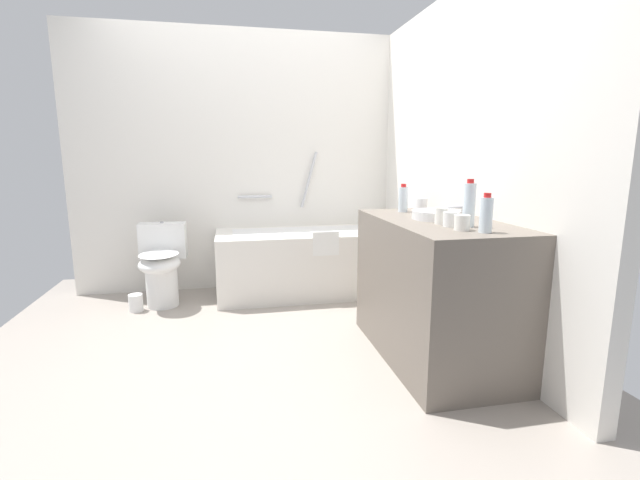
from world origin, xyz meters
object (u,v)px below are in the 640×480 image
(sink_faucet, at_px, (461,213))
(drinking_glass_2, at_px, (450,219))
(bathtub, at_px, (308,260))
(sink_basin, at_px, (436,215))
(drinking_glass_0, at_px, (421,206))
(drinking_glass_3, at_px, (462,223))
(water_bottle_1, at_px, (403,199))
(water_bottle_0, at_px, (469,205))
(drinking_glass_1, at_px, (441,216))
(toilet, at_px, (161,264))
(toilet_paper_roll, at_px, (136,303))
(water_bottle_2, at_px, (486,214))

(sink_faucet, bearing_deg, drinking_glass_2, -128.41)
(bathtub, bearing_deg, sink_basin, -69.30)
(drinking_glass_0, relative_size, drinking_glass_3, 1.28)
(sink_basin, xyz_separation_m, water_bottle_1, (-0.06, 0.37, 0.06))
(drinking_glass_2, bearing_deg, drinking_glass_3, -90.96)
(water_bottle_0, bearing_deg, drinking_glass_1, 129.17)
(sink_faucet, bearing_deg, bathtub, 116.50)
(toilet, distance_m, toilet_paper_roll, 0.36)
(toilet, distance_m, drinking_glass_1, 2.36)
(toilet_paper_roll, bearing_deg, water_bottle_0, -36.75)
(sink_basin, height_order, toilet_paper_roll, sink_basin)
(drinking_glass_2, bearing_deg, drinking_glass_0, 81.40)
(toilet, distance_m, drinking_glass_0, 2.17)
(bathtub, distance_m, water_bottle_2, 2.07)
(drinking_glass_2, bearing_deg, water_bottle_0, -19.59)
(bathtub, xyz_separation_m, toilet_paper_roll, (-1.45, -0.20, -0.24))
(water_bottle_2, xyz_separation_m, drinking_glass_1, (-0.09, 0.30, -0.04))
(drinking_glass_3, xyz_separation_m, toilet_paper_roll, (-1.93, 1.60, -0.83))
(sink_basin, distance_m, drinking_glass_1, 0.20)
(water_bottle_2, bearing_deg, toilet_paper_roll, 139.96)
(sink_basin, height_order, drinking_glass_1, drinking_glass_1)
(drinking_glass_0, xyz_separation_m, drinking_glass_1, (-0.09, -0.46, -0.00))
(sink_faucet, relative_size, toilet_paper_roll, 1.09)
(drinking_glass_0, bearing_deg, water_bottle_1, 132.27)
(sink_faucet, distance_m, drinking_glass_1, 0.30)
(water_bottle_0, height_order, toilet_paper_roll, water_bottle_0)
(water_bottle_0, distance_m, water_bottle_2, 0.18)
(sink_faucet, distance_m, drinking_glass_0, 0.31)
(toilet, height_order, drinking_glass_1, drinking_glass_1)
(bathtub, height_order, water_bottle_0, bathtub)
(water_bottle_1, bearing_deg, drinking_glass_0, -47.73)
(water_bottle_1, xyz_separation_m, drinking_glass_0, (0.09, -0.10, -0.04))
(sink_faucet, distance_m, drinking_glass_3, 0.46)
(drinking_glass_0, distance_m, drinking_glass_1, 0.47)
(drinking_glass_0, distance_m, toilet_paper_roll, 2.37)
(sink_faucet, distance_m, drinking_glass_2, 0.35)
(water_bottle_0, bearing_deg, water_bottle_1, 97.75)
(drinking_glass_0, height_order, drinking_glass_2, drinking_glass_0)
(water_bottle_0, xyz_separation_m, drinking_glass_2, (-0.09, 0.03, -0.08))
(sink_basin, xyz_separation_m, water_bottle_2, (0.03, -0.49, 0.06))
(toilet, height_order, toilet_paper_roll, toilet)
(bathtub, height_order, water_bottle_2, bathtub)
(toilet, relative_size, sink_basin, 2.42)
(toilet_paper_roll, bearing_deg, sink_faucet, -29.11)
(sink_basin, relative_size, drinking_glass_1, 3.03)
(water_bottle_2, height_order, drinking_glass_1, water_bottle_2)
(bathtub, height_order, water_bottle_1, bathtub)
(bathtub, distance_m, drinking_glass_0, 1.39)
(bathtub, bearing_deg, drinking_glass_2, -74.11)
(drinking_glass_0, bearing_deg, water_bottle_2, -90.52)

